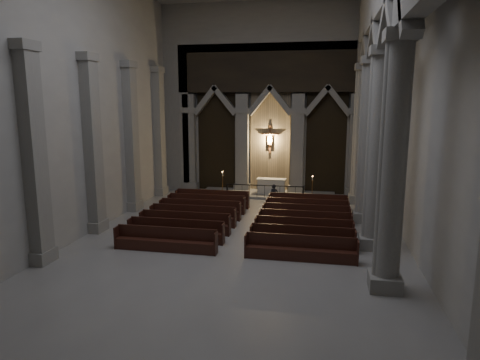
{
  "coord_description": "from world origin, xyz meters",
  "views": [
    {
      "loc": [
        3.39,
        -16.03,
        5.99
      ],
      "look_at": [
        -0.3,
        3.0,
        2.37
      ],
      "focal_mm": 32.0,
      "sensor_mm": 36.0,
      "label": 1
    }
  ],
  "objects": [
    {
      "name": "sanctuary_step",
      "position": [
        0.0,
        10.6,
        0.07
      ],
      "size": [
        8.5,
        2.6,
        0.15
      ],
      "primitive_type": "cube",
      "color": "gray",
      "rests_on": "ground"
    },
    {
      "name": "altar_rail",
      "position": [
        0.0,
        9.33,
        0.62
      ],
      "size": [
        4.76,
        0.09,
        0.93
      ],
      "color": "black",
      "rests_on": "ground"
    },
    {
      "name": "worshipper",
      "position": [
        0.76,
        7.77,
        0.64
      ],
      "size": [
        0.48,
        0.33,
        1.27
      ],
      "primitive_type": "imported",
      "rotation": [
        0.0,
        0.0,
        0.06
      ],
      "color": "black",
      "rests_on": "ground"
    },
    {
      "name": "pews",
      "position": [
        -0.0,
        3.3,
        0.31
      ],
      "size": [
        9.66,
        7.89,
        0.95
      ],
      "color": "black",
      "rests_on": "ground"
    },
    {
      "name": "altar",
      "position": [
        0.26,
        10.59,
        0.62
      ],
      "size": [
        1.85,
        0.74,
        0.94
      ],
      "color": "beige",
      "rests_on": "sanctuary_step"
    },
    {
      "name": "sanctuary_wall",
      "position": [
        0.0,
        11.54,
        6.62
      ],
      "size": [
        14.0,
        0.77,
        12.0
      ],
      "color": "gray",
      "rests_on": "ground"
    },
    {
      "name": "right_arcade",
      "position": [
        5.5,
        1.33,
        7.83
      ],
      "size": [
        1.0,
        24.0,
        12.0
      ],
      "color": "gray",
      "rests_on": "ground"
    },
    {
      "name": "left_pilasters",
      "position": [
        -6.75,
        3.5,
        3.91
      ],
      "size": [
        0.6,
        13.0,
        8.03
      ],
      "color": "gray",
      "rests_on": "ground"
    },
    {
      "name": "candle_stand_left",
      "position": [
        -2.69,
        9.56,
        0.44
      ],
      "size": [
        0.28,
        0.28,
        1.63
      ],
      "color": "#A56E32",
      "rests_on": "ground"
    },
    {
      "name": "room",
      "position": [
        0.0,
        0.0,
        7.6
      ],
      "size": [
        24.0,
        24.1,
        12.0
      ],
      "color": "gray",
      "rests_on": "ground"
    },
    {
      "name": "candle_stand_right",
      "position": [
        2.86,
        9.43,
        0.43
      ],
      "size": [
        0.26,
        0.26,
        1.56
      ],
      "color": "#A56E32",
      "rests_on": "ground"
    }
  ]
}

